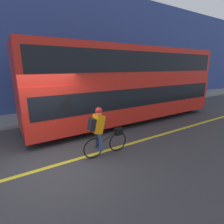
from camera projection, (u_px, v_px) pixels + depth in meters
The scene contains 7 objects.
ground_plane at pixel (53, 164), 5.03m from camera, with size 80.00×80.00×0.00m, color #38383A.
road_center_line at pixel (54, 166), 4.95m from camera, with size 50.00×0.14×0.01m, color yellow.
sidewalk_curb at pixel (28, 118), 9.23m from camera, with size 60.00×2.32×0.14m.
building_facade at pixel (16, 46), 9.36m from camera, with size 60.00×0.30×7.59m.
bus at pixel (127, 82), 8.76m from camera, with size 9.94×2.62×3.61m.
cyclist_on_bike at pixel (101, 130), 5.31m from camera, with size 1.55×0.32×1.58m.
street_sign_post at pixel (119, 87), 11.75m from camera, with size 0.36×0.09×2.28m.
Camera 1 is at (-0.96, -4.70, 2.73)m, focal length 28.00 mm.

